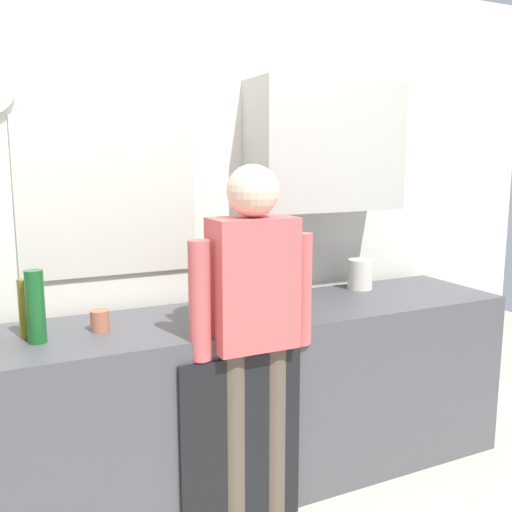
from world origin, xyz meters
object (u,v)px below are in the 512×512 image
at_px(bottle_green_wine, 36,307).
at_px(potted_plant, 227,283).
at_px(storage_canister, 360,274).
at_px(bottle_amber_beer, 238,293).
at_px(person_at_sink, 253,318).
at_px(cup_terracotta_mug, 100,321).
at_px(bottle_olive_oil, 26,308).
at_px(coffee_maker, 274,281).

height_order(bottle_green_wine, potted_plant, bottle_green_wine).
bearing_deg(storage_canister, bottle_amber_beer, -165.48).
height_order(bottle_green_wine, storage_canister, bottle_green_wine).
bearing_deg(person_at_sink, cup_terracotta_mug, 160.24).
height_order(bottle_olive_oil, potted_plant, bottle_olive_oil).
bearing_deg(storage_canister, bottle_olive_oil, -175.81).
height_order(bottle_olive_oil, cup_terracotta_mug, bottle_olive_oil).
bearing_deg(storage_canister, person_at_sink, -152.04).
distance_m(bottle_amber_beer, person_at_sink, 0.27).
distance_m(coffee_maker, bottle_olive_oil, 1.13).
xyz_separation_m(bottle_amber_beer, potted_plant, (0.00, 0.15, 0.02)).
distance_m(bottle_olive_oil, person_at_sink, 0.95).
distance_m(bottle_green_wine, person_at_sink, 0.89).
height_order(bottle_amber_beer, person_at_sink, person_at_sink).
distance_m(bottle_olive_oil, cup_terracotta_mug, 0.30).
xyz_separation_m(cup_terracotta_mug, potted_plant, (0.64, 0.10, 0.09)).
bearing_deg(coffee_maker, bottle_green_wine, -178.88).
bearing_deg(potted_plant, cup_terracotta_mug, -171.31).
bearing_deg(storage_canister, bottle_green_wine, -172.84).
xyz_separation_m(bottle_green_wine, bottle_olive_oil, (-0.03, 0.09, -0.03)).
bearing_deg(person_at_sink, bottle_green_wine, 170.98).
distance_m(potted_plant, storage_canister, 0.86).
height_order(bottle_green_wine, cup_terracotta_mug, bottle_green_wine).
height_order(coffee_maker, bottle_green_wine, coffee_maker).
relative_size(bottle_olive_oil, potted_plant, 1.09).
distance_m(bottle_amber_beer, potted_plant, 0.15).
bearing_deg(bottle_green_wine, storage_canister, 7.16).
distance_m(bottle_amber_beer, cup_terracotta_mug, 0.64).
bearing_deg(person_at_sink, bottle_amber_beer, 87.56).
xyz_separation_m(bottle_green_wine, person_at_sink, (0.84, -0.26, -0.08)).
bearing_deg(bottle_olive_oil, cup_terracotta_mug, -7.95).
bearing_deg(cup_terracotta_mug, bottle_amber_beer, -4.65).
xyz_separation_m(bottle_olive_oil, storage_canister, (1.79, 0.13, -0.04)).
bearing_deg(person_at_sink, storage_canister, 36.23).
height_order(bottle_amber_beer, potted_plant, same).
xyz_separation_m(cup_terracotta_mug, person_at_sink, (0.59, -0.31, 0.02)).
bearing_deg(potted_plant, person_at_sink, -97.43).
distance_m(cup_terracotta_mug, person_at_sink, 0.66).
xyz_separation_m(bottle_green_wine, potted_plant, (0.90, 0.15, -0.02)).
bearing_deg(coffee_maker, storage_canister, 16.81).
bearing_deg(coffee_maker, potted_plant, 147.76).
bearing_deg(potted_plant, storage_canister, 4.91).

